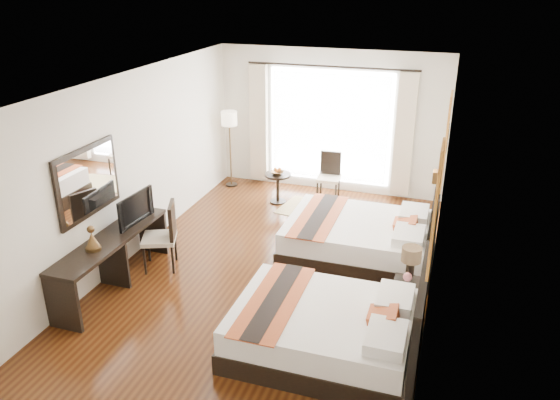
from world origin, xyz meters
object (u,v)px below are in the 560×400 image
(nightstand, at_px, (407,298))
(side_table, at_px, (278,188))
(desk_chair, at_px, (162,248))
(table_lamp, at_px, (411,257))
(window_chair, at_px, (329,185))
(vase, at_px, (407,282))
(bed_near, at_px, (331,329))
(floor_lamp, at_px, (229,124))
(fruit_bowl, at_px, (277,173))
(console_desk, at_px, (113,262))
(bed_far, at_px, (364,237))
(television, at_px, (131,208))

(nightstand, xyz_separation_m, side_table, (-2.75, 2.99, 0.07))
(desk_chair, xyz_separation_m, side_table, (0.86, 2.91, -0.02))
(table_lamp, height_order, window_chair, window_chair)
(side_table, bearing_deg, table_lamp, -46.45)
(vase, bearing_deg, bed_near, -130.92)
(desk_chair, height_order, floor_lamp, floor_lamp)
(nightstand, xyz_separation_m, fruit_bowl, (-2.75, 2.97, 0.39))
(side_table, relative_size, fruit_bowl, 2.40)
(console_desk, distance_m, floor_lamp, 4.24)
(bed_near, relative_size, console_desk, 0.98)
(table_lamp, relative_size, console_desk, 0.18)
(vase, bearing_deg, console_desk, -174.30)
(side_table, distance_m, window_chair, 1.00)
(desk_chair, bearing_deg, vase, 153.38)
(side_table, relative_size, window_chair, 0.63)
(table_lamp, distance_m, window_chair, 3.88)
(vase, xyz_separation_m, floor_lamp, (-3.94, 3.74, 0.74))
(vase, relative_size, console_desk, 0.07)
(bed_far, bearing_deg, table_lamp, -57.21)
(table_lamp, bearing_deg, television, -177.85)
(bed_near, bearing_deg, vase, 49.08)
(table_lamp, bearing_deg, floor_lamp, 138.92)
(television, bearing_deg, window_chair, -26.84)
(bed_far, height_order, console_desk, bed_far)
(console_desk, height_order, television, television)
(window_chair, bearing_deg, side_table, -64.50)
(bed_far, relative_size, nightstand, 4.85)
(table_lamp, height_order, floor_lamp, floor_lamp)
(desk_chair, bearing_deg, table_lamp, 158.17)
(television, distance_m, desk_chair, 0.77)
(bed_far, distance_m, vase, 1.77)
(nightstand, height_order, desk_chair, desk_chair)
(bed_far, distance_m, desk_chair, 3.08)
(console_desk, bearing_deg, floor_lamp, 89.46)
(table_lamp, relative_size, television, 0.52)
(bed_far, xyz_separation_m, table_lamp, (0.81, -1.25, 0.45))
(television, height_order, desk_chair, television)
(vase, xyz_separation_m, side_table, (-2.74, 3.19, -0.28))
(bed_near, distance_m, console_desk, 3.26)
(bed_far, height_order, nightstand, bed_far)
(nightstand, relative_size, fruit_bowl, 1.92)
(side_table, bearing_deg, television, -111.88)
(table_lamp, bearing_deg, bed_near, -122.94)
(vase, distance_m, side_table, 4.21)
(television, relative_size, side_table, 1.35)
(bed_far, bearing_deg, nightstand, -59.26)
(bed_far, bearing_deg, fruit_bowl, 140.37)
(floor_lamp, bearing_deg, vase, -43.51)
(bed_far, relative_size, vase, 15.31)
(nightstand, relative_size, vase, 3.16)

